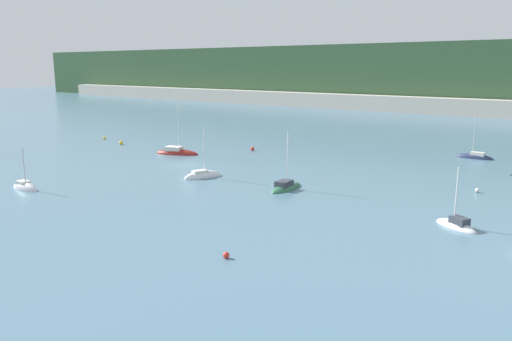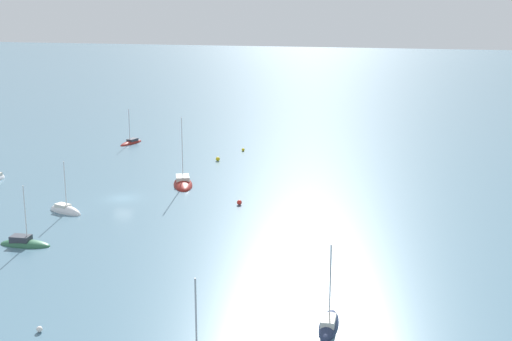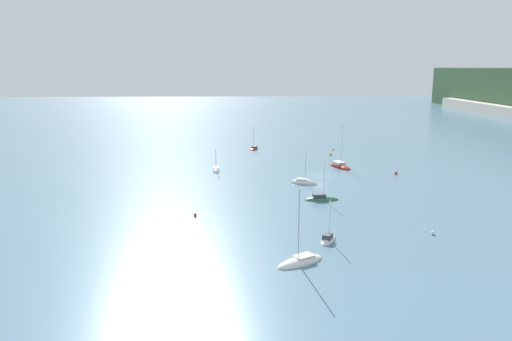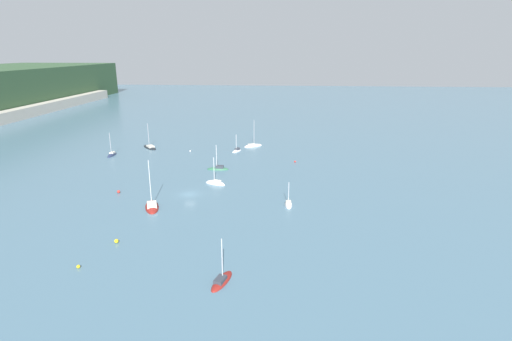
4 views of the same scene
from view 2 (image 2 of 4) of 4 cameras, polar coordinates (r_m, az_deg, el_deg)
name	(u,v)px [view 2 (image 2 of 4)]	position (r m, az deg, el deg)	size (l,w,h in m)	color
ground_plane	(123,198)	(102.82, -10.63, -2.20)	(600.00, 600.00, 0.00)	slate
sailboat_0	(131,143)	(140.23, -9.96, 2.19)	(6.31, 3.44, 7.35)	maroon
sailboat_1	(329,326)	(63.80, 5.84, -12.25)	(6.03, 1.77, 8.28)	#232D4C
sailboat_2	(183,184)	(108.58, -5.86, -1.10)	(8.40, 5.44, 11.34)	maroon
sailboat_5	(65,212)	(98.08, -15.01, -3.20)	(3.69, 5.82, 7.95)	silver
sailboat_7	(25,244)	(86.78, -18.02, -5.63)	(2.38, 6.22, 7.80)	#2D6647
mooring_buoy_0	(218,159)	(123.64, -3.08, 0.93)	(0.73, 0.73, 0.73)	yellow
mooring_buoy_1	(39,329)	(65.18, -16.93, -12.06)	(0.54, 0.54, 0.54)	white
mooring_buoy_2	(243,150)	(131.27, -1.04, 1.68)	(0.57, 0.57, 0.57)	yellow
mooring_buoy_4	(239,202)	(97.89, -1.34, -2.57)	(0.70, 0.70, 0.70)	red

